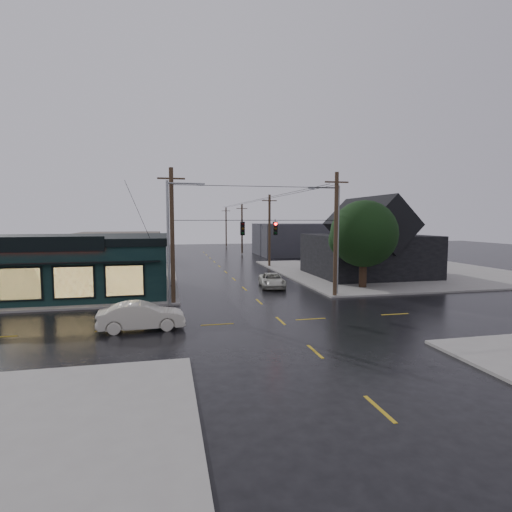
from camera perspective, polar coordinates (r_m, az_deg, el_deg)
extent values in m
plane|color=black|center=(25.47, 3.53, -9.23)|extent=(160.00, 160.00, 0.00)
cube|color=slate|center=(46.05, -29.05, -3.27)|extent=(28.00, 28.00, 0.15)
cube|color=slate|center=(51.68, 18.88, -2.03)|extent=(28.00, 28.00, 0.15)
cube|color=black|center=(37.80, -24.92, -1.49)|extent=(16.00, 12.00, 4.20)
cube|color=black|center=(37.62, -25.06, 2.14)|extent=(16.30, 12.30, 0.60)
cube|color=#FF1E14|center=(31.69, -27.43, 1.47)|extent=(7.00, 0.16, 0.90)
cube|color=black|center=(46.36, 15.62, 0.15)|extent=(12.00, 11.00, 4.50)
cylinder|color=black|center=(38.03, 15.04, -1.65)|extent=(0.70, 0.70, 3.54)
sphere|color=black|center=(37.79, 15.15, 3.10)|extent=(6.14, 6.14, 6.14)
cylinder|color=black|center=(30.96, 0.25, 5.13)|extent=(13.00, 0.04, 0.04)
cube|color=#332B25|center=(64.22, -18.93, 1.24)|extent=(12.00, 10.00, 4.40)
cube|color=#2C2D32|center=(72.48, 5.84, 2.40)|extent=(14.00, 12.00, 5.60)
imported|color=beige|center=(24.20, -16.03, -8.24)|extent=(4.95, 1.94, 1.61)
imported|color=#B8B8AA|center=(37.55, 2.31, -3.50)|extent=(2.80, 5.00, 1.32)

